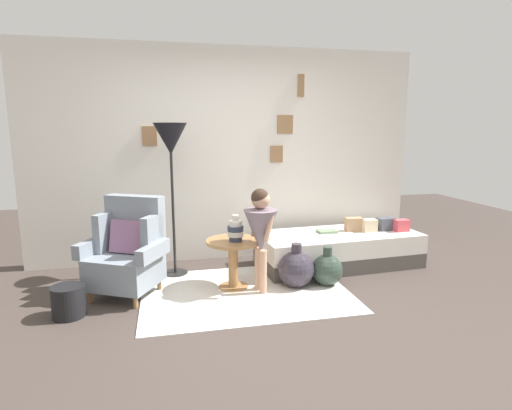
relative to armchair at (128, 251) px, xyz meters
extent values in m
plane|color=#423833|center=(1.14, -0.95, -0.44)|extent=(12.00, 12.00, 0.00)
cube|color=silver|center=(1.14, 1.00, 0.86)|extent=(4.80, 0.10, 2.60)
cube|color=olive|center=(1.87, 0.95, 1.24)|extent=(0.20, 0.02, 0.23)
cube|color=slate|center=(1.87, 0.94, 1.24)|extent=(0.16, 0.01, 0.18)
cube|color=olive|center=(0.22, 0.95, 1.10)|extent=(0.17, 0.02, 0.23)
cube|color=gray|center=(0.22, 0.94, 1.10)|extent=(0.13, 0.01, 0.18)
cube|color=olive|center=(2.07, 0.95, 1.71)|extent=(0.08, 0.02, 0.27)
cube|color=gray|center=(2.07, 0.94, 1.71)|extent=(0.06, 0.01, 0.21)
cube|color=olive|center=(1.76, 0.95, 0.88)|extent=(0.16, 0.02, 0.20)
cube|color=silver|center=(1.76, 0.94, 0.88)|extent=(0.13, 0.01, 0.16)
cube|color=silver|center=(1.13, -0.23, -0.43)|extent=(2.04, 1.48, 0.01)
cylinder|color=olive|center=(-0.35, -0.15, -0.38)|extent=(0.04, 0.04, 0.12)
cylinder|color=olive|center=(0.08, -0.37, -0.38)|extent=(0.04, 0.04, 0.12)
cylinder|color=olive|center=(-0.14, 0.25, -0.38)|extent=(0.04, 0.04, 0.12)
cylinder|color=olive|center=(0.28, 0.03, -0.38)|extent=(0.04, 0.04, 0.12)
cube|color=gray|center=(-0.03, -0.06, -0.17)|extent=(0.79, 0.77, 0.30)
cube|color=gray|center=(0.07, 0.14, 0.26)|extent=(0.60, 0.40, 0.55)
cube|color=gray|center=(-0.22, 0.15, 0.17)|extent=(0.21, 0.31, 0.39)
cube|color=gray|center=(0.24, -0.10, 0.17)|extent=(0.21, 0.31, 0.39)
cube|color=gray|center=(-0.33, 0.07, 0.05)|extent=(0.31, 0.49, 0.14)
cube|color=gray|center=(0.25, -0.23, 0.05)|extent=(0.31, 0.49, 0.14)
cube|color=gray|center=(0.01, 0.02, 0.14)|extent=(0.40, 0.31, 0.33)
cube|color=#4C4742|center=(2.39, 0.37, -0.35)|extent=(1.95, 0.92, 0.18)
cube|color=silver|center=(2.39, 0.37, -0.15)|extent=(1.95, 0.92, 0.22)
cube|color=#D64C56|center=(3.17, 0.30, 0.03)|extent=(0.18, 0.13, 0.14)
cube|color=#474C56|center=(3.01, 0.39, 0.04)|extent=(0.22, 0.15, 0.15)
cube|color=beige|center=(2.77, 0.36, 0.04)|extent=(0.17, 0.12, 0.15)
cube|color=tan|center=(2.61, 0.44, 0.04)|extent=(0.21, 0.13, 0.16)
cylinder|color=#9E7042|center=(1.03, -0.08, -0.43)|extent=(0.30, 0.30, 0.02)
cylinder|color=#9E7042|center=(1.03, -0.08, -0.19)|extent=(0.10, 0.10, 0.46)
cylinder|color=#9E7042|center=(1.03, -0.08, 0.06)|extent=(0.55, 0.55, 0.03)
cylinder|color=#2D384C|center=(1.05, -0.12, 0.10)|extent=(0.13, 0.13, 0.05)
cylinder|color=silver|center=(1.05, -0.12, 0.15)|extent=(0.16, 0.16, 0.05)
cylinder|color=#2D384C|center=(1.05, -0.12, 0.20)|extent=(0.16, 0.16, 0.05)
cylinder|color=silver|center=(1.05, -0.12, 0.26)|extent=(0.13, 0.13, 0.05)
cylinder|color=silver|center=(1.05, -0.12, 0.31)|extent=(0.06, 0.06, 0.06)
cylinder|color=black|center=(0.46, 0.48, -0.43)|extent=(0.28, 0.28, 0.02)
cylinder|color=black|center=(0.46, 0.48, 0.37)|extent=(0.03, 0.03, 1.58)
cone|color=black|center=(0.46, 0.48, 1.08)|extent=(0.36, 0.36, 0.34)
cylinder|color=tan|center=(1.30, -0.29, -0.21)|extent=(0.07, 0.07, 0.45)
cylinder|color=tan|center=(1.27, -0.20, -0.21)|extent=(0.07, 0.07, 0.45)
cone|color=slate|center=(1.28, -0.25, 0.19)|extent=(0.34, 0.34, 0.43)
cylinder|color=slate|center=(1.28, -0.25, 0.34)|extent=(0.17, 0.17, 0.16)
cylinder|color=tan|center=(1.34, -0.35, 0.26)|extent=(0.13, 0.09, 0.29)
cylinder|color=tan|center=(1.26, -0.13, 0.26)|extent=(0.13, 0.09, 0.29)
sphere|color=tan|center=(1.28, -0.25, 0.51)|extent=(0.18, 0.18, 0.18)
sphere|color=#38281E|center=(1.27, -0.25, 0.53)|extent=(0.17, 0.17, 0.17)
cube|color=gray|center=(2.26, 0.42, -0.02)|extent=(0.22, 0.16, 0.03)
sphere|color=#332D38|center=(1.68, -0.18, -0.25)|extent=(0.38, 0.38, 0.38)
cylinder|color=#332D38|center=(1.68, -0.18, -0.02)|extent=(0.11, 0.11, 0.09)
sphere|color=#2D3D33|center=(2.01, -0.21, -0.27)|extent=(0.33, 0.33, 0.33)
cylinder|color=#2D3D33|center=(2.01, -0.21, -0.07)|extent=(0.09, 0.09, 0.09)
cylinder|color=black|center=(-0.48, -0.42, -0.30)|extent=(0.28, 0.28, 0.28)
camera|label=1|loc=(0.40, -4.06, 1.18)|focal=28.81mm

